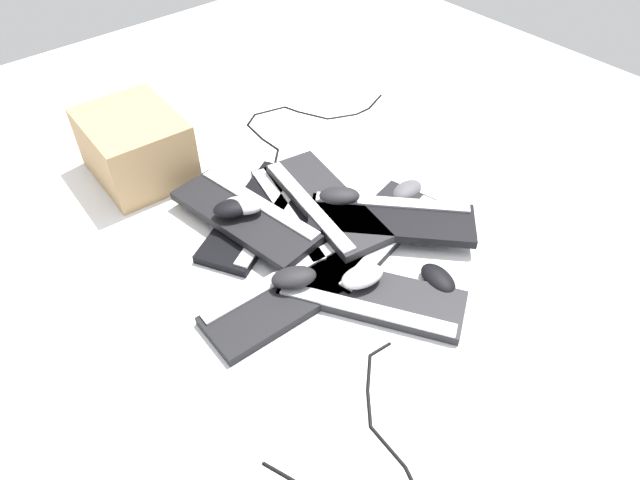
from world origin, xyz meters
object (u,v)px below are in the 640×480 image
Objects in this scene: mouse_3 at (362,276)px; mouse_7 at (234,208)px; mouse_4 at (294,277)px; mouse_5 at (459,234)px; keyboard_5 at (245,216)px; mouse_1 at (438,279)px; keyboard_7 at (325,202)px; mouse_2 at (339,196)px; keyboard_0 at (371,296)px; mouse_0 at (243,205)px; keyboard_2 at (304,210)px; keyboard_1 at (373,235)px; keyboard_6 at (391,219)px; keyboard_4 at (290,294)px; mouse_6 at (407,191)px; keyboard_3 at (257,214)px; cardboard_box at (135,146)px.

mouse_3 is 0.40m from mouse_7.
mouse_4 reaches higher than mouse_5.
keyboard_5 is 4.16× the size of mouse_1.
keyboard_7 reaches higher than mouse_5.
keyboard_0 is at bearing -76.90° from mouse_2.
keyboard_0 is 0.99× the size of keyboard_7.
mouse_0 is at bearing -71.87° from mouse_4.
keyboard_2 is 4.21× the size of mouse_2.
keyboard_1 is 0.36m from mouse_0.
mouse_5 is (0.35, 0.25, 0.01)m from keyboard_2.
mouse_0 is (-0.27, -0.29, 0.04)m from keyboard_6.
mouse_1 is at bearing 1.56° from keyboard_1.
keyboard_1 is 4.20× the size of mouse_4.
mouse_3 is at bearing -52.01° from mouse_7.
keyboard_0 is 4.12× the size of mouse_1.
keyboard_4 is 4.05× the size of mouse_6.
keyboard_6 is at bearing -2.29° from mouse_1.
mouse_1 reaches higher than keyboard_3.
mouse_2 reaches higher than mouse_3.
keyboard_6 is 0.19m from keyboard_7.
mouse_3 is at bearing -63.22° from keyboard_6.
keyboard_7 is (-0.16, -0.03, 0.03)m from keyboard_1.
keyboard_2 is 0.31m from mouse_6.
keyboard_0 is 0.36m from keyboard_2.
mouse_5 is at bearing -170.70° from mouse_4.
mouse_7 reaches higher than keyboard_3.
keyboard_1 is at bearing -23.86° from mouse_7.
mouse_3 is (0.31, -0.07, 0.04)m from keyboard_2.
mouse_3 is at bearing 167.54° from mouse_4.
mouse_3 is 1.00× the size of mouse_4.
keyboard_4 is at bearing -12.91° from keyboard_5.
mouse_6 is at bearing 108.17° from keyboard_1.
mouse_7 is at bearing -110.41° from keyboard_2.
keyboard_1 is 0.38m from mouse_7.
keyboard_7 is 0.38m from mouse_1.
cardboard_box reaches higher than mouse_6.
keyboard_1 is 0.21m from mouse_6.
keyboard_1 is at bearing -43.62° from mouse_2.
keyboard_6 is 0.16m from mouse_6.
mouse_1 is 0.35m from mouse_2.
keyboard_1 is at bearing 11.89° from mouse_6.
mouse_7 is (-0.38, -0.11, 0.03)m from mouse_3.
keyboard_3 is 0.31m from keyboard_4.
keyboard_4 is at bearing -86.03° from keyboard_1.
mouse_3 is (0.11, -0.15, 0.04)m from keyboard_1.
keyboard_6 is 0.40m from mouse_0.
keyboard_2 is 1.01× the size of keyboard_7.
keyboard_6 is 1.36× the size of cardboard_box.
keyboard_7 reaches higher than keyboard_2.
keyboard_5 is 0.04m from mouse_0.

